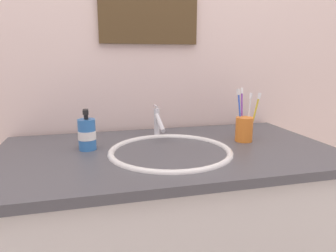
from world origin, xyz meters
name	(u,v)px	position (x,y,z in m)	size (l,w,h in m)	color
tiled_wall_back	(148,67)	(0.00, 0.38, 1.20)	(2.46, 0.04, 2.40)	beige
sink_basin	(170,161)	(0.00, -0.04, 0.87)	(0.45, 0.45, 0.11)	white
faucet	(158,122)	(0.00, 0.18, 0.98)	(0.02, 0.17, 0.13)	silver
toothbrush_cup	(244,129)	(0.33, 0.03, 0.96)	(0.07, 0.07, 0.10)	orange
toothbrush_blue	(240,111)	(0.32, 0.06, 1.03)	(0.03, 0.04, 0.21)	blue
toothbrush_purple	(242,110)	(0.34, 0.08, 1.03)	(0.02, 0.06, 0.21)	purple
toothbrush_white	(249,113)	(0.36, 0.05, 1.02)	(0.04, 0.04, 0.19)	white
toothbrush_yellow	(255,114)	(0.37, 0.02, 1.02)	(0.04, 0.03, 0.20)	yellow
soap_dispenser	(87,134)	(-0.29, 0.07, 0.97)	(0.07, 0.07, 0.15)	#3372BF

